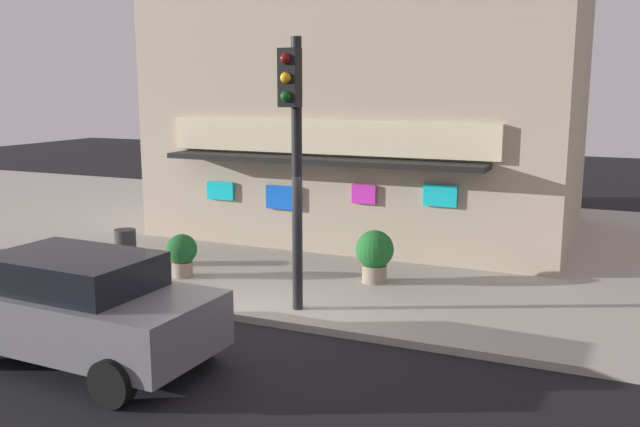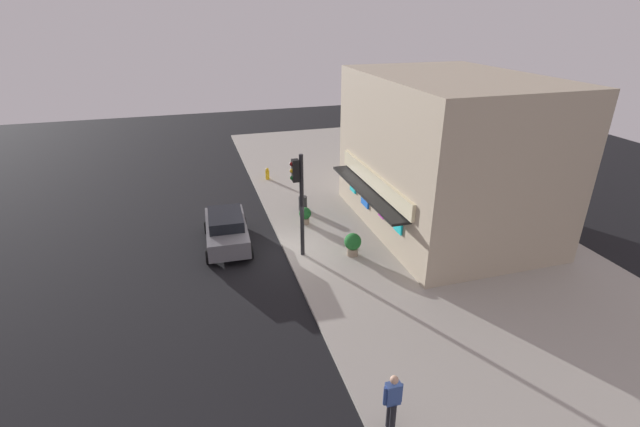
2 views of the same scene
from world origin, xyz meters
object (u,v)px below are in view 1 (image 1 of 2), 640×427
Objects in this scene: potted_plant_by_doorway at (182,253)px; parked_car_grey at (76,306)px; traffic_light at (294,138)px; trash_can at (126,247)px; potted_plant_by_window at (375,253)px.

potted_plant_by_doorway is 0.21× the size of parked_car_grey.
traffic_light is 5.65m from trash_can.
traffic_light is 4.12m from potted_plant_by_doorway.
potted_plant_by_doorway is at bearing 103.60° from parked_car_grey.
parked_car_grey reaches higher than potted_plant_by_doorway.
traffic_light reaches higher than potted_plant_by_doorway.
traffic_light is 5.97× the size of trash_can.
trash_can is at bearing 169.20° from potted_plant_by_doorway.
potted_plant_by_window reaches higher than trash_can.
potted_plant_by_doorway is (-3.09, 1.05, -2.52)m from traffic_light.
trash_can is at bearing 164.01° from traffic_light.
trash_can is at bearing -171.00° from potted_plant_by_window.
potted_plant_by_doorway is at bearing 161.23° from traffic_light.
potted_plant_by_window is at bearing 62.13° from parked_car_grey.
traffic_light is 4.42× the size of potted_plant_by_window.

